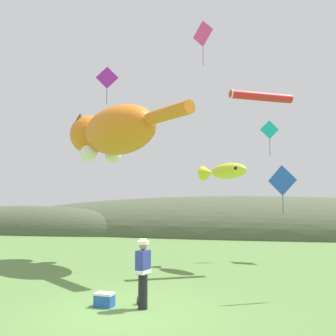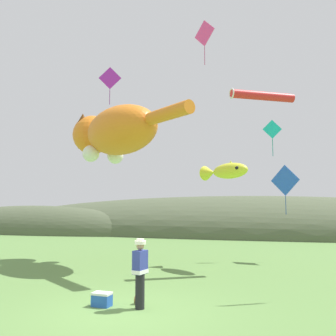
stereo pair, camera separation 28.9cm
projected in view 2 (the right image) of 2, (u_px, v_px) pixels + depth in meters
ground_plane at (123, 311)px, 9.36m from camera, size 120.00×120.00×0.00m
distant_hill_ridge at (206, 234)px, 35.11m from camera, size 60.65×13.97×7.09m
festival_attendant at (140, 271)px, 9.68m from camera, size 0.35×0.47×1.77m
kite_spool at (138, 300)px, 10.06m from camera, size 0.15×0.24×0.24m
picnic_cooler at (102, 299)px, 9.85m from camera, size 0.51×0.36×0.36m
kite_giant_cat at (114, 133)px, 17.66m from camera, size 7.39×5.70×2.63m
kite_fish_windsock at (225, 171)px, 16.37m from camera, size 2.47×2.10×0.79m
kite_tube_streamer at (262, 96)px, 15.63m from camera, size 2.66×1.81×0.44m
kite_diamond_violet at (110, 78)px, 21.33m from camera, size 1.24×0.41×2.20m
kite_diamond_blue at (285, 180)px, 18.19m from camera, size 1.34×0.74×2.41m
kite_diamond_pink at (204, 34)px, 17.48m from camera, size 1.08×0.71×2.18m
kite_diamond_teal at (272, 130)px, 19.07m from camera, size 0.95×0.24×1.88m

